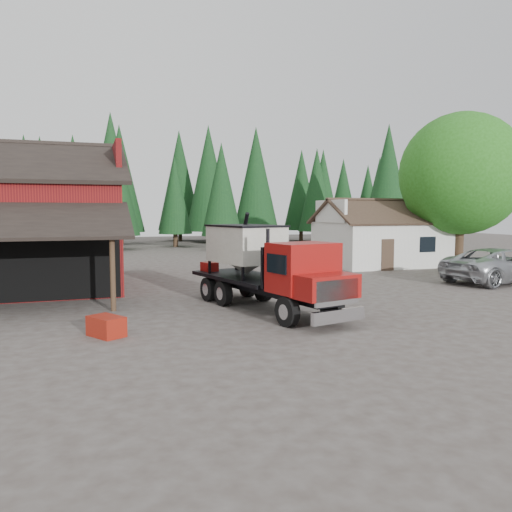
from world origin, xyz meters
name	(u,v)px	position (x,y,z in m)	size (l,w,h in m)	color
ground	(274,312)	(0.00, 0.00, 0.00)	(120.00, 120.00, 0.00)	#433A34
farmhouse	(382,241)	(13.00, 13.00, 1.67)	(8.60, 6.42, 4.65)	silver
deciduous_tree	(462,178)	(17.01, 9.97, 5.91)	(8.00, 8.00, 10.20)	#382619
conifer_backdrop	(146,244)	(0.00, 42.00, 0.00)	(76.00, 16.00, 16.00)	black
near_pine_b	(222,189)	(6.00, 30.00, 5.89)	(3.96, 3.96, 10.40)	#382619
near_pine_c	(388,180)	(22.00, 26.00, 6.89)	(4.84, 4.84, 12.40)	#382619
near_pine_d	(112,174)	(-4.00, 34.00, 7.39)	(5.28, 5.28, 13.40)	#382619
feed_truck	(265,265)	(-0.15, 0.47, 1.72)	(4.03, 8.44, 3.68)	black
silver_car	(501,266)	(14.00, 3.36, 0.91)	(3.01, 6.52, 1.81)	#AFB2B7
equip_box	(106,326)	(-6.00, -1.81, 0.30)	(0.70, 1.10, 0.60)	maroon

